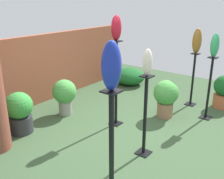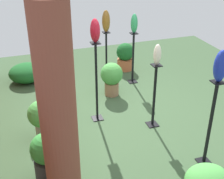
{
  "view_description": "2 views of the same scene",
  "coord_description": "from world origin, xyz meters",
  "px_view_note": "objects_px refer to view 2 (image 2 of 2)",
  "views": [
    {
      "loc": [
        -3.31,
        -2.12,
        2.19
      ],
      "look_at": [
        -0.25,
        0.24,
        0.83
      ],
      "focal_mm": 42.0,
      "sensor_mm": 36.0,
      "label": 1
    },
    {
      "loc": [
        -4.67,
        1.8,
        3.26
      ],
      "look_at": [
        -0.28,
        0.33,
        0.82
      ],
      "focal_mm": 50.0,
      "sensor_mm": 36.0,
      "label": 2
    }
  ],
  "objects_px": {
    "pedestal_cobalt": "(210,128)",
    "art_vase_bronze": "(106,21)",
    "potted_plant_near_pillar": "(42,116)",
    "pedestal_jade": "(133,60)",
    "art_vase_cobalt": "(221,66)",
    "pedestal_ruby": "(97,86)",
    "art_vase_ruby": "(95,31)",
    "pedestal_bronze": "(106,57)",
    "brick_pillar": "(58,115)",
    "art_vase_ivory": "(157,55)",
    "pedestal_ivory": "(154,99)",
    "potted_plant_front_right": "(112,77)",
    "art_vase_jade": "(134,23)",
    "potted_plant_front_left": "(47,155)",
    "potted_plant_back_center": "(125,56)"
  },
  "relations": [
    {
      "from": "pedestal_cobalt",
      "to": "art_vase_bronze",
      "type": "height_order",
      "value": "art_vase_bronze"
    },
    {
      "from": "potted_plant_near_pillar",
      "to": "art_vase_bronze",
      "type": "bearing_deg",
      "value": -41.68
    },
    {
      "from": "pedestal_jade",
      "to": "art_vase_cobalt",
      "type": "distance_m",
      "value": 3.16
    },
    {
      "from": "pedestal_ruby",
      "to": "art_vase_ruby",
      "type": "height_order",
      "value": "art_vase_ruby"
    },
    {
      "from": "pedestal_bronze",
      "to": "art_vase_ruby",
      "type": "distance_m",
      "value": 2.23
    },
    {
      "from": "pedestal_bronze",
      "to": "pedestal_jade",
      "type": "bearing_deg",
      "value": -133.37
    },
    {
      "from": "brick_pillar",
      "to": "pedestal_ruby",
      "type": "relative_size",
      "value": 1.76
    },
    {
      "from": "pedestal_jade",
      "to": "art_vase_cobalt",
      "type": "bearing_deg",
      "value": -179.82
    },
    {
      "from": "art_vase_ivory",
      "to": "potted_plant_near_pillar",
      "type": "relative_size",
      "value": 0.51
    },
    {
      "from": "pedestal_ivory",
      "to": "pedestal_bronze",
      "type": "height_order",
      "value": "pedestal_ivory"
    },
    {
      "from": "pedestal_bronze",
      "to": "pedestal_ruby",
      "type": "height_order",
      "value": "pedestal_ruby"
    },
    {
      "from": "brick_pillar",
      "to": "potted_plant_front_right",
      "type": "bearing_deg",
      "value": -30.19
    },
    {
      "from": "art_vase_ruby",
      "to": "art_vase_jade",
      "type": "bearing_deg",
      "value": -44.11
    },
    {
      "from": "art_vase_cobalt",
      "to": "potted_plant_front_right",
      "type": "bearing_deg",
      "value": 14.65
    },
    {
      "from": "potted_plant_near_pillar",
      "to": "potted_plant_front_left",
      "type": "bearing_deg",
      "value": 176.92
    },
    {
      "from": "pedestal_ivory",
      "to": "potted_plant_near_pillar",
      "type": "relative_size",
      "value": 1.7
    },
    {
      "from": "potted_plant_front_left",
      "to": "art_vase_bronze",
      "type": "bearing_deg",
      "value": -31.67
    },
    {
      "from": "art_vase_bronze",
      "to": "potted_plant_back_center",
      "type": "distance_m",
      "value": 1.2
    },
    {
      "from": "pedestal_cobalt",
      "to": "pedestal_jade",
      "type": "bearing_deg",
      "value": 0.18
    },
    {
      "from": "art_vase_ruby",
      "to": "potted_plant_near_pillar",
      "type": "xyz_separation_m",
      "value": [
        -0.27,
        1.04,
        -1.3
      ]
    },
    {
      "from": "brick_pillar",
      "to": "art_vase_bronze",
      "type": "relative_size",
      "value": 5.36
    },
    {
      "from": "art_vase_ivory",
      "to": "potted_plant_front_left",
      "type": "height_order",
      "value": "art_vase_ivory"
    },
    {
      "from": "art_vase_ruby",
      "to": "potted_plant_front_left",
      "type": "height_order",
      "value": "art_vase_ruby"
    },
    {
      "from": "pedestal_bronze",
      "to": "art_vase_ruby",
      "type": "bearing_deg",
      "value": 157.04
    },
    {
      "from": "pedestal_bronze",
      "to": "potted_plant_back_center",
      "type": "height_order",
      "value": "pedestal_bronze"
    },
    {
      "from": "pedestal_bronze",
      "to": "art_vase_ivory",
      "type": "xyz_separation_m",
      "value": [
        -2.24,
        -0.18,
        0.87
      ]
    },
    {
      "from": "art_vase_cobalt",
      "to": "art_vase_ruby",
      "type": "distance_m",
      "value": 2.11
    },
    {
      "from": "pedestal_ruby",
      "to": "potted_plant_near_pillar",
      "type": "bearing_deg",
      "value": 104.53
    },
    {
      "from": "pedestal_jade",
      "to": "pedestal_ruby",
      "type": "xyz_separation_m",
      "value": [
        -1.26,
        1.22,
        0.16
      ]
    },
    {
      "from": "art_vase_bronze",
      "to": "potted_plant_near_pillar",
      "type": "relative_size",
      "value": 0.71
    },
    {
      "from": "brick_pillar",
      "to": "art_vase_ivory",
      "type": "relative_size",
      "value": 7.39
    },
    {
      "from": "art_vase_jade",
      "to": "pedestal_ivory",
      "type": "bearing_deg",
      "value": 170.02
    },
    {
      "from": "pedestal_bronze",
      "to": "potted_plant_front_right",
      "type": "distance_m",
      "value": 0.91
    },
    {
      "from": "pedestal_ruby",
      "to": "potted_plant_front_left",
      "type": "distance_m",
      "value": 1.69
    },
    {
      "from": "pedestal_ruby",
      "to": "art_vase_ivory",
      "type": "distance_m",
      "value": 1.25
    },
    {
      "from": "art_vase_jade",
      "to": "art_vase_bronze",
      "type": "xyz_separation_m",
      "value": [
        0.46,
        0.49,
        -0.03
      ]
    },
    {
      "from": "art_vase_ruby",
      "to": "potted_plant_front_right",
      "type": "relative_size",
      "value": 0.56
    },
    {
      "from": "art_vase_bronze",
      "to": "potted_plant_front_right",
      "type": "distance_m",
      "value": 1.31
    },
    {
      "from": "pedestal_jade",
      "to": "art_vase_jade",
      "type": "bearing_deg",
      "value": 0.0
    },
    {
      "from": "pedestal_bronze",
      "to": "potted_plant_front_right",
      "type": "xyz_separation_m",
      "value": [
        -0.89,
        0.17,
        -0.09
      ]
    },
    {
      "from": "pedestal_jade",
      "to": "art_vase_ruby",
      "type": "relative_size",
      "value": 2.89
    },
    {
      "from": "pedestal_ruby",
      "to": "art_vase_jade",
      "type": "distance_m",
      "value": 1.89
    },
    {
      "from": "pedestal_jade",
      "to": "pedestal_ruby",
      "type": "height_order",
      "value": "pedestal_ruby"
    },
    {
      "from": "art_vase_cobalt",
      "to": "art_vase_jade",
      "type": "bearing_deg",
      "value": 0.18
    },
    {
      "from": "pedestal_ruby",
      "to": "potted_plant_front_left",
      "type": "height_order",
      "value": "pedestal_ruby"
    },
    {
      "from": "art_vase_cobalt",
      "to": "potted_plant_near_pillar",
      "type": "xyz_separation_m",
      "value": [
        1.44,
        2.27,
        -1.2
      ]
    },
    {
      "from": "art_vase_jade",
      "to": "pedestal_ruby",
      "type": "bearing_deg",
      "value": 135.89
    },
    {
      "from": "pedestal_cobalt",
      "to": "potted_plant_front_left",
      "type": "height_order",
      "value": "pedestal_cobalt"
    },
    {
      "from": "brick_pillar",
      "to": "art_vase_jade",
      "type": "relative_size",
      "value": 6.33
    },
    {
      "from": "art_vase_cobalt",
      "to": "art_vase_ivory",
      "type": "bearing_deg",
      "value": 15.13
    }
  ]
}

